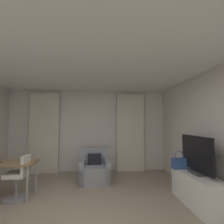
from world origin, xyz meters
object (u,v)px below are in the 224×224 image
Objects in this scene: desk_chair at (19,180)px; tv_console at (198,190)px; desk at (0,165)px; tv_flatscreen at (196,156)px; handbag_primary at (179,163)px; armchair at (95,170)px.

desk_chair reaches higher than tv_console.
desk_chair is at bearing -12.65° from desk.
tv_flatscreen reaches higher than desk.
desk reaches higher than tv_console.
desk_chair is 2.39× the size of handbag_primary.
armchair is 2.17m from desk.
handbag_primary is at bearing -2.38° from desk_chair.
handbag_primary reaches higher than armchair.
desk_chair reaches higher than desk.
desk_chair is (0.43, -0.10, -0.28)m from desk.
handbag_primary is (-0.15, 0.43, 0.41)m from tv_console.
tv_console is (3.49, -0.56, -0.10)m from desk_chair.
armchair is 2.55m from tv_flatscreen.
desk is at bearing -155.88° from armchair.
armchair reaches higher than tv_console.
desk_chair is 3.56m from tv_flatscreen.
tv_flatscreen reaches higher than armchair.
desk_chair is 0.70× the size of tv_console.
armchair is 0.98× the size of desk_chair.
tv_console is (1.96, -1.54, -0.00)m from armchair.
tv_console is at bearing -70.49° from handbag_primary.
tv_console is 1.26× the size of tv_flatscreen.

